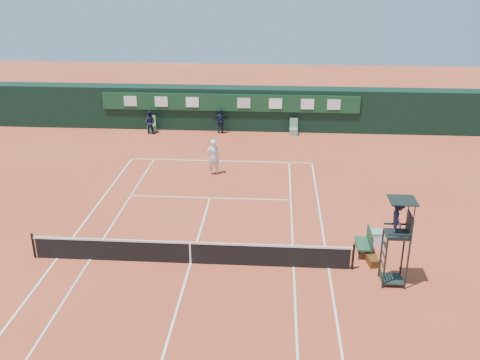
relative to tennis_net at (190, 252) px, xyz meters
name	(u,v)px	position (x,y,z in m)	size (l,w,h in m)	color
ground	(191,263)	(0.00, 0.00, -0.51)	(90.00, 90.00, 0.00)	#BA4B2C
court_lines	(191,263)	(0.00, 0.00, -0.50)	(11.05, 23.85, 0.01)	silver
tennis_net	(190,252)	(0.00, 0.00, 0.00)	(12.90, 0.10, 1.10)	black
back_wall	(231,108)	(0.00, 18.74, 1.00)	(40.00, 1.65, 3.00)	black
linesman_chair_left	(152,128)	(-5.50, 17.48, -0.19)	(0.55, 0.50, 1.15)	#548059
linesman_chair_right	(294,130)	(4.50, 17.48, -0.19)	(0.55, 0.50, 1.15)	#60936E
umpire_chair	(398,224)	(7.74, -0.84, 1.95)	(0.96, 0.95, 3.42)	black
player_bench	(366,241)	(7.08, 1.27, 0.09)	(0.56, 1.20, 1.10)	#1B442B
tennis_bag	(372,260)	(7.24, 0.51, -0.35)	(0.37, 0.85, 0.32)	black
cooler	(377,238)	(7.67, 2.04, -0.18)	(0.57, 0.57, 0.65)	white
tennis_ball	(232,169)	(0.78, 10.55, -0.47)	(0.07, 0.07, 0.07)	#CDE635
player	(213,157)	(-0.21, 9.75, 0.51)	(0.75, 0.49, 2.04)	silver
ball_kid_left	(150,122)	(-5.52, 17.10, 0.30)	(0.78, 0.61, 1.61)	black
ball_kid_right	(221,121)	(-0.59, 17.52, 0.35)	(1.01, 0.42, 1.73)	black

